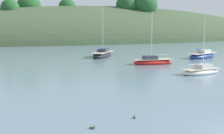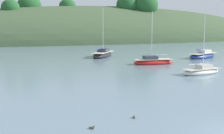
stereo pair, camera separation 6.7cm
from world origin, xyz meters
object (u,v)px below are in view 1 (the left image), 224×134
object	(u,v)px
sailboat_blue_center	(202,55)
duck_straggler	(135,117)
sailboat_yellow_far	(153,62)
duck_lone_left	(92,128)
sailboat_cream_ketch	(102,54)
sailboat_white_near	(201,71)

from	to	relation	value
sailboat_blue_center	duck_straggler	xyz separation A→B (m)	(-27.30, -28.27, -0.39)
duck_straggler	sailboat_blue_center	bearing A→B (deg)	46.00
sailboat_yellow_far	duck_lone_left	world-z (taller)	sailboat_yellow_far
duck_straggler	duck_lone_left	world-z (taller)	same
duck_lone_left	sailboat_blue_center	bearing A→B (deg)	43.79
sailboat_yellow_far	sailboat_cream_ketch	xyz separation A→B (m)	(-3.67, 12.90, 0.07)
sailboat_white_near	sailboat_blue_center	distance (m)	19.20
sailboat_blue_center	duck_lone_left	xyz separation A→B (m)	(-30.52, -29.25, -0.39)
sailboat_blue_center	sailboat_yellow_far	bearing A→B (deg)	-160.29
sailboat_yellow_far	duck_lone_left	bearing A→B (deg)	-125.68
sailboat_cream_ketch	sailboat_blue_center	xyz separation A→B (m)	(16.47, -8.32, -0.02)
sailboat_blue_center	duck_lone_left	bearing A→B (deg)	-136.21
sailboat_yellow_far	sailboat_blue_center	distance (m)	13.60
duck_straggler	duck_lone_left	size ratio (longest dim) A/B	1.12
sailboat_blue_center	duck_straggler	size ratio (longest dim) A/B	23.77
duck_straggler	sailboat_cream_ketch	bearing A→B (deg)	73.51
sailboat_cream_ketch	sailboat_yellow_far	bearing A→B (deg)	-74.11
duck_straggler	sailboat_white_near	bearing A→B (deg)	40.43
sailboat_yellow_far	sailboat_white_near	xyz separation A→B (m)	(0.95, -10.52, -0.04)
sailboat_cream_ketch	duck_lone_left	xyz separation A→B (m)	(-14.04, -37.57, -0.41)
sailboat_white_near	duck_lone_left	bearing A→B (deg)	-142.83
sailboat_white_near	sailboat_cream_ketch	world-z (taller)	sailboat_cream_ketch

